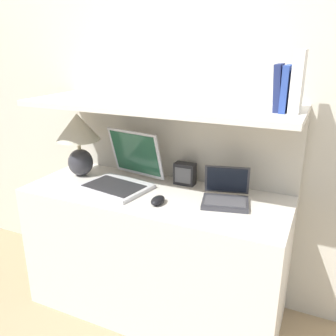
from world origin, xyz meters
name	(u,v)px	position (x,y,z in m)	size (l,w,h in m)	color
wall_back	(179,88)	(0.00, 0.58, 1.20)	(6.00, 0.05, 2.40)	beige
desk	(154,253)	(0.00, 0.26, 0.35)	(1.36, 0.52, 0.71)	silver
back_riser	(175,198)	(0.00, 0.54, 0.57)	(1.36, 0.04, 1.13)	beige
shelf	(158,105)	(0.00, 0.33, 1.15)	(1.36, 0.47, 0.03)	silver
table_lamp	(78,136)	(-0.50, 0.33, 0.94)	(0.25, 0.25, 0.36)	#2D2D33
laptop_large	(123,175)	(-0.20, 0.29, 0.77)	(0.39, 0.40, 0.29)	silver
laptop_small	(226,195)	(0.36, 0.31, 0.74)	(0.26, 0.24, 0.16)	#333338
computer_mouse	(158,200)	(0.08, 0.16, 0.73)	(0.06, 0.10, 0.04)	black
router_box	(185,174)	(0.10, 0.45, 0.77)	(0.11, 0.06, 0.12)	black
book_white	(298,82)	(0.63, 0.33, 1.28)	(0.04, 0.14, 0.25)	silver
book_blue	(286,89)	(0.59, 0.33, 1.25)	(0.03, 0.15, 0.19)	#284293
book_navy	(279,88)	(0.56, 0.33, 1.26)	(0.04, 0.13, 0.19)	navy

